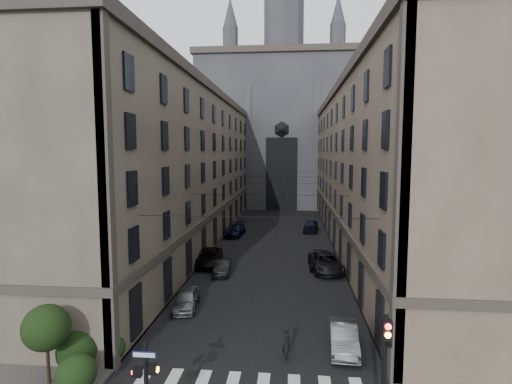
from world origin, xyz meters
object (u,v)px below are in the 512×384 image
(car_left_far, at_px, (235,230))
(car_right_near, at_px, (344,337))
(car_left_near, at_px, (187,299))
(car_left_midfar, at_px, (208,257))
(traffic_light_right, at_px, (385,365))
(car_left_midnear, at_px, (222,267))
(car_right_far, at_px, (311,226))
(car_right_midnear, at_px, (326,263))
(pedestrian, at_px, (287,343))
(pedestrian_signal_left, at_px, (146,383))
(gothic_tower, at_px, (283,122))
(car_right_midfar, at_px, (320,261))

(car_left_far, height_order, car_right_near, car_left_far)
(car_left_near, bearing_deg, car_left_midfar, 88.10)
(traffic_light_right, height_order, car_left_midnear, traffic_light_right)
(traffic_light_right, relative_size, car_left_near, 1.27)
(car_left_midnear, xyz_separation_m, car_left_far, (-1.25, 16.77, 0.14))
(car_left_near, distance_m, car_right_far, 30.63)
(car_right_midnear, relative_size, pedestrian, 3.07)
(pedestrian_signal_left, height_order, car_right_midnear, pedestrian_signal_left)
(pedestrian_signal_left, relative_size, car_right_near, 0.92)
(gothic_tower, height_order, pedestrian, gothic_tower)
(car_left_midnear, bearing_deg, car_right_midnear, 5.54)
(car_right_midnear, xyz_separation_m, car_right_midfar, (-0.50, 1.11, -0.18))
(car_right_near, bearing_deg, car_right_midfar, 94.17)
(traffic_light_right, distance_m, car_right_near, 8.00)
(pedestrian, bearing_deg, car_right_far, -9.30)
(car_right_near, xyz_separation_m, car_right_midnear, (0.24, 15.08, 0.10))
(car_right_near, xyz_separation_m, car_right_far, (-0.32, 33.95, 0.08))
(traffic_light_right, xyz_separation_m, car_left_midfar, (-11.80, 23.74, -2.48))
(gothic_tower, distance_m, car_right_near, 67.86)
(gothic_tower, distance_m, car_left_near, 63.02)
(car_right_midnear, relative_size, car_right_midfar, 1.34)
(traffic_light_right, height_order, car_right_near, traffic_light_right)
(car_left_near, height_order, car_left_midfar, car_left_midfar)
(car_left_midnear, height_order, car_right_near, car_right_near)
(pedestrian, bearing_deg, traffic_light_right, -152.93)
(pedestrian, bearing_deg, car_left_midfar, 19.91)
(gothic_tower, bearing_deg, car_left_near, -95.15)
(traffic_light_right, height_order, car_right_midfar, traffic_light_right)
(car_right_midfar, bearing_deg, pedestrian, -93.30)
(car_left_midnear, height_order, pedestrian, pedestrian)
(pedestrian_signal_left, height_order, car_left_near, pedestrian_signal_left)
(car_right_near, bearing_deg, car_right_far, 93.79)
(car_left_far, xyz_separation_m, car_right_midnear, (10.88, -15.08, 0.04))
(car_left_near, bearing_deg, car_right_midfar, 41.51)
(car_left_midnear, height_order, car_left_far, car_left_far)
(car_right_midnear, bearing_deg, car_right_far, 85.77)
(car_left_near, xyz_separation_m, car_left_far, (-0.11, 25.09, 0.08))
(gothic_tower, xyz_separation_m, car_right_midfar, (4.82, -49.29, -17.16))
(traffic_light_right, distance_m, car_left_midnear, 23.32)
(car_left_near, xyz_separation_m, car_right_near, (10.53, -5.07, 0.02))
(car_right_midnear, relative_size, car_right_far, 1.26)
(car_left_near, bearing_deg, traffic_light_right, -54.60)
(pedestrian_signal_left, distance_m, car_right_far, 42.76)
(traffic_light_right, distance_m, car_left_midfar, 26.62)
(car_left_far, bearing_deg, car_right_far, 25.23)
(car_left_near, xyz_separation_m, pedestrian, (7.30, -6.54, 0.27))
(car_right_midfar, bearing_deg, car_right_near, -82.84)
(car_left_midfar, xyz_separation_m, car_left_far, (0.64, 13.98, -0.02))
(car_left_midnear, distance_m, car_left_midfar, 3.38)
(car_left_midnear, bearing_deg, car_right_near, -59.41)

